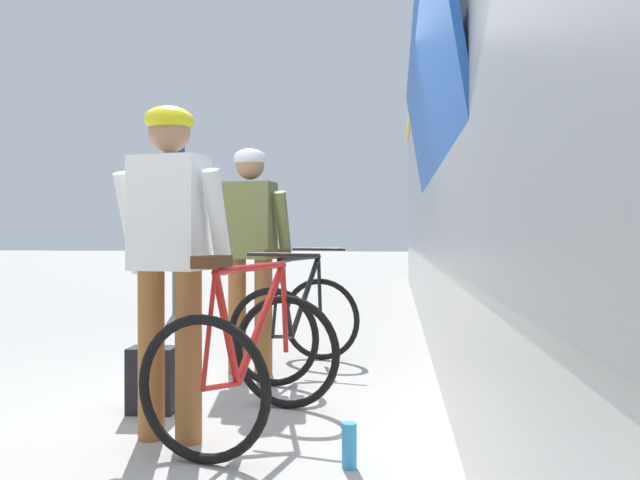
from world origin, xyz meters
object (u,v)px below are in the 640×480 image
Objects in this scene: cyclist_near_in_olive at (250,239)px; cyclist_far_in_white at (170,241)px; bicycle_near_black at (299,321)px; backpack_on_platform at (152,380)px; bicycle_far_red at (250,360)px; water_bottle_near_the_bikes at (349,446)px; platform_sign_post at (175,196)px.

cyclist_near_in_olive is 1.64m from cyclist_far_in_white.
bicycle_near_black reaches higher than backpack_on_platform.
cyclist_near_in_olive is at bearing 88.13° from cyclist_far_in_white.
cyclist_far_in_white is 1.90m from bicycle_near_black.
cyclist_near_in_olive is 1.47× the size of bicycle_far_red.
backpack_on_platform is 1.90× the size of water_bottle_near_the_bikes.
bicycle_far_red is at bearing -66.15° from platform_sign_post.
backpack_on_platform is at bearing 120.80° from cyclist_far_in_white.
bicycle_near_black is at bearing 105.17° from water_bottle_near_the_bikes.
bicycle_far_red is 5.70× the size of water_bottle_near_the_bikes.
cyclist_near_in_olive is at bearing 70.75° from backpack_on_platform.
bicycle_far_red is (-0.03, -1.56, 0.00)m from bicycle_near_black.
cyclist_far_in_white is 5.52m from platform_sign_post.
bicycle_far_red is 0.50× the size of platform_sign_post.
backpack_on_platform is at bearing 155.10° from bicycle_far_red.
water_bottle_near_the_bikes is (0.97, -0.29, -0.95)m from cyclist_far_in_white.
bicycle_far_red is 5.61m from platform_sign_post.
cyclist_near_in_olive reaches higher than bicycle_far_red.
cyclist_near_in_olive is 4.40× the size of backpack_on_platform.
cyclist_far_in_white is at bearing -91.87° from cyclist_near_in_olive.
cyclist_far_in_white is 0.73× the size of platform_sign_post.
backpack_on_platform is at bearing -119.73° from bicycle_near_black.
platform_sign_post is at bearing 109.40° from cyclist_far_in_white.
water_bottle_near_the_bikes is at bearing -64.55° from cyclist_near_in_olive.
cyclist_far_in_white is 1.47× the size of bicycle_far_red.
bicycle_far_red is at bearing -27.35° from backpack_on_platform.
bicycle_near_black is 0.50× the size of platform_sign_post.
cyclist_near_in_olive is 4.05m from platform_sign_post.
cyclist_near_in_olive is 8.36× the size of water_bottle_near_the_bikes.
backpack_on_platform is (-0.29, 0.49, -0.85)m from cyclist_far_in_white.
cyclist_far_in_white is at bearing -155.81° from bicycle_far_red.
platform_sign_post is at bearing 105.64° from backpack_on_platform.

